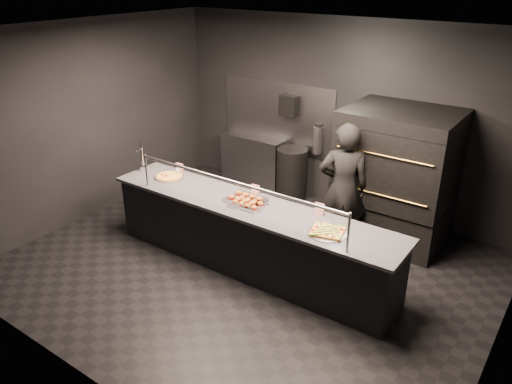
# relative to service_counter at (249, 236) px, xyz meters

# --- Properties ---
(room) EXTENTS (6.04, 6.00, 3.00)m
(room) POSITION_rel_service_counter_xyz_m (-0.02, 0.05, 1.03)
(room) COLOR black
(room) RESTS_ON ground
(service_counter) EXTENTS (4.10, 0.78, 1.37)m
(service_counter) POSITION_rel_service_counter_xyz_m (0.00, 0.00, 0.00)
(service_counter) COLOR black
(service_counter) RESTS_ON ground
(pizza_oven) EXTENTS (1.50, 1.23, 1.91)m
(pizza_oven) POSITION_rel_service_counter_xyz_m (1.20, 1.90, 0.50)
(pizza_oven) COLOR black
(pizza_oven) RESTS_ON ground
(prep_shelf) EXTENTS (1.20, 0.35, 0.90)m
(prep_shelf) POSITION_rel_service_counter_xyz_m (-1.60, 2.32, -0.01)
(prep_shelf) COLOR #99999E
(prep_shelf) RESTS_ON ground
(towel_dispenser) EXTENTS (0.30, 0.20, 0.35)m
(towel_dispenser) POSITION_rel_service_counter_xyz_m (-0.90, 2.39, 1.09)
(towel_dispenser) COLOR black
(towel_dispenser) RESTS_ON room
(fire_extinguisher) EXTENTS (0.14, 0.14, 0.51)m
(fire_extinguisher) POSITION_rel_service_counter_xyz_m (-0.35, 2.40, 0.60)
(fire_extinguisher) COLOR #B2B2B7
(fire_extinguisher) RESTS_ON room
(beer_tap) EXTENTS (0.12, 0.18, 0.48)m
(beer_tap) POSITION_rel_service_counter_xyz_m (-1.95, 0.04, 0.59)
(beer_tap) COLOR silver
(beer_tap) RESTS_ON service_counter
(round_pizza) EXTENTS (0.43, 0.43, 0.03)m
(round_pizza) POSITION_rel_service_counter_xyz_m (-1.45, 0.06, 0.47)
(round_pizza) COLOR silver
(round_pizza) RESTS_ON service_counter
(slider_tray_a) EXTENTS (0.53, 0.43, 0.08)m
(slider_tray_a) POSITION_rel_service_counter_xyz_m (-0.10, 0.06, 0.49)
(slider_tray_a) COLOR silver
(slider_tray_a) RESTS_ON service_counter
(slider_tray_b) EXTENTS (0.49, 0.41, 0.07)m
(slider_tray_b) POSITION_rel_service_counter_xyz_m (-0.00, -0.02, 0.48)
(slider_tray_b) COLOR silver
(slider_tray_b) RESTS_ON service_counter
(square_pizza) EXTENTS (0.45, 0.45, 0.05)m
(square_pizza) POSITION_rel_service_counter_xyz_m (1.15, -0.08, 0.47)
(square_pizza) COLOR silver
(square_pizza) RESTS_ON service_counter
(condiment_jar) EXTENTS (0.14, 0.06, 0.09)m
(condiment_jar) POSITION_rel_service_counter_xyz_m (-1.37, 0.19, 0.50)
(condiment_jar) COLOR silver
(condiment_jar) RESTS_ON service_counter
(tent_cards) EXTENTS (2.41, 0.04, 0.15)m
(tent_cards) POSITION_rel_service_counter_xyz_m (-0.23, 0.28, 0.53)
(tent_cards) COLOR white
(tent_cards) RESTS_ON service_counter
(trash_bin) EXTENTS (0.52, 0.52, 0.87)m
(trash_bin) POSITION_rel_service_counter_xyz_m (-0.71, 2.22, -0.03)
(trash_bin) COLOR black
(trash_bin) RESTS_ON ground
(worker) EXTENTS (0.80, 0.70, 1.84)m
(worker) POSITION_rel_service_counter_xyz_m (0.75, 1.13, 0.46)
(worker) COLOR black
(worker) RESTS_ON ground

